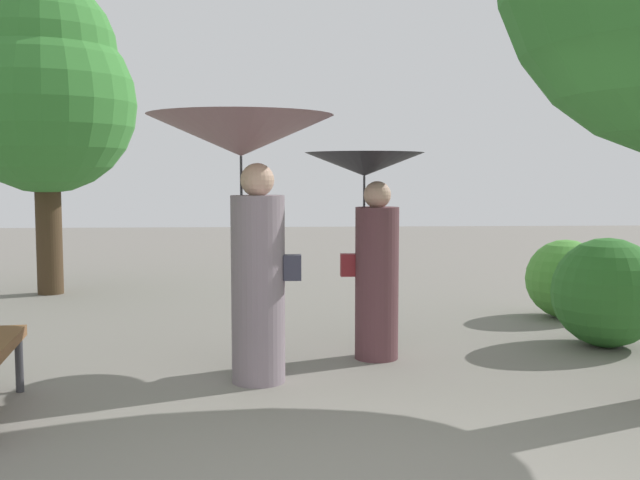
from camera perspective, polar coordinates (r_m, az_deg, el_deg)
The scene contains 5 objects.
person_left at distance 5.85m, azimuth -5.67°, elevation 4.56°, with size 1.45×1.45×2.10m.
person_right at distance 6.60m, azimuth 3.87°, elevation 1.50°, with size 1.05×1.05×1.84m.
tree_near_left at distance 10.95m, azimuth -20.32°, elevation 10.90°, with size 2.45×2.45×4.29m.
bush_path_left at distance 7.63m, azimuth 21.10°, elevation -3.75°, with size 1.05×1.05×1.05m, color #2D6B28.
bush_path_right at distance 9.01m, azimuth 18.26°, elevation -2.83°, with size 0.90×0.90×0.90m, color #4C9338.
Camera 1 is at (-0.37, -3.57, 1.64)m, focal length 41.85 mm.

